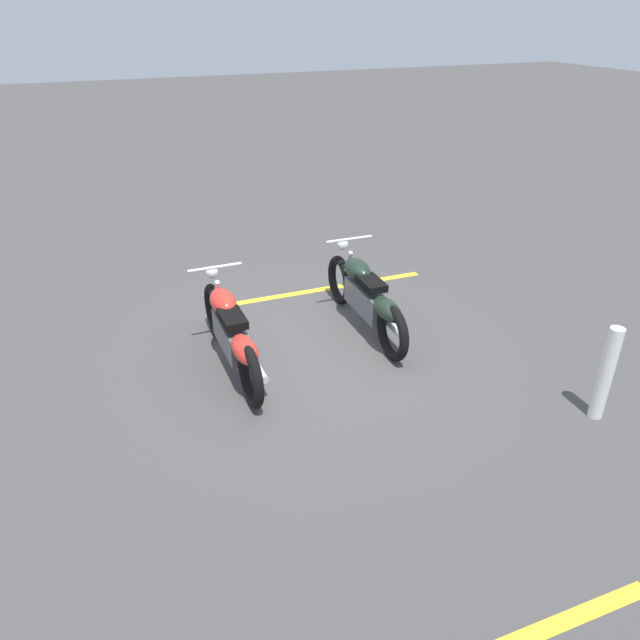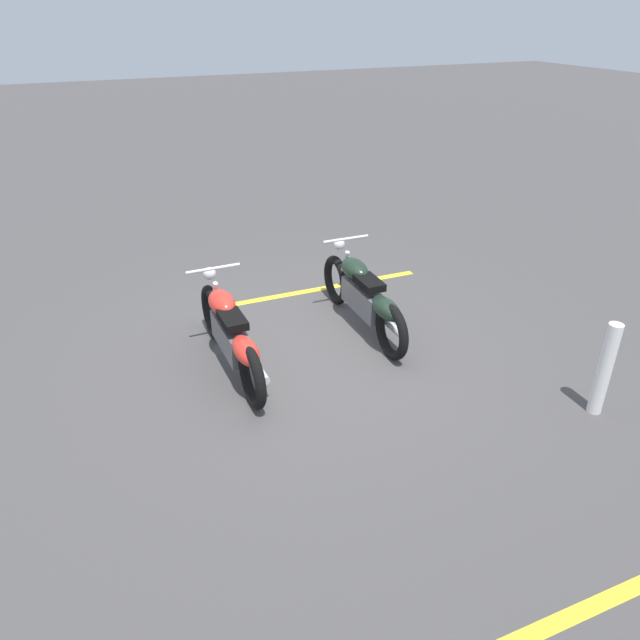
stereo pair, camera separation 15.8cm
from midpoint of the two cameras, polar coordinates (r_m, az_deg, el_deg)
The scene contains 5 objects.
ground_plane at distance 7.04m, azimuth -2.08°, elevation -3.12°, with size 60.00×60.00×0.00m, color #474444.
motorcycle_bright_foreground at distance 6.56m, azimuth -9.26°, elevation -1.33°, with size 2.23×0.62×1.04m.
motorcycle_dark_foreground at distance 7.33m, azimuth 3.65°, elevation 2.29°, with size 2.23×0.62×1.04m.
bollard_post at distance 6.40m, azimuth 25.09°, elevation -4.34°, with size 0.14×0.14×1.01m, color white.
parking_stripe_near at distance 8.56m, azimuth -0.98°, elevation 2.94°, with size 3.20×0.12×0.01m, color yellow.
Camera 2 is at (5.57, -2.26, 3.67)m, focal length 33.22 mm.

